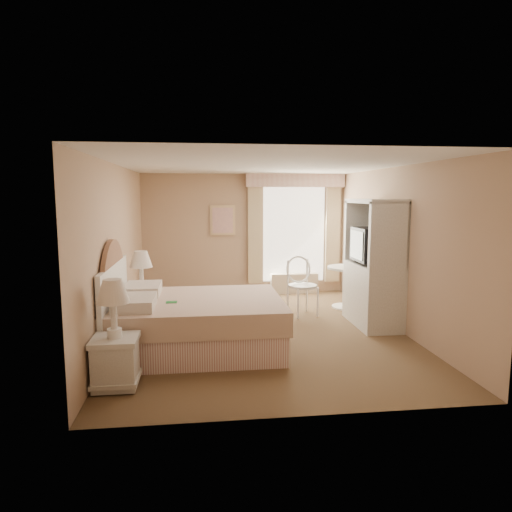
{
  "coord_description": "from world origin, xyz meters",
  "views": [
    {
      "loc": [
        -0.92,
        -6.72,
        2.07
      ],
      "look_at": [
        -0.05,
        0.3,
        1.12
      ],
      "focal_mm": 32.0,
      "sensor_mm": 36.0,
      "label": 1
    }
  ],
  "objects": [
    {
      "name": "armoire",
      "position": [
        1.81,
        0.14,
        0.83
      ],
      "size": [
        0.6,
        1.21,
        2.01
      ],
      "color": "white",
      "rests_on": "room"
    },
    {
      "name": "room",
      "position": [
        0.0,
        0.0,
        1.25
      ],
      "size": [
        4.21,
        5.51,
        2.51
      ],
      "color": "brown",
      "rests_on": "ground"
    },
    {
      "name": "nightstand_far",
      "position": [
        -1.84,
        0.47,
        0.45
      ],
      "size": [
        0.49,
        0.49,
        1.19
      ],
      "color": "white",
      "rests_on": "room"
    },
    {
      "name": "round_table",
      "position": [
        1.75,
        1.25,
        0.51
      ],
      "size": [
        0.73,
        0.73,
        0.77
      ],
      "color": "white",
      "rests_on": "room"
    },
    {
      "name": "nightstand_near",
      "position": [
        -1.84,
        -1.87,
        0.44
      ],
      "size": [
        0.48,
        0.48,
        1.17
      ],
      "color": "white",
      "rests_on": "room"
    },
    {
      "name": "window",
      "position": [
        1.05,
        2.65,
        1.34
      ],
      "size": [
        2.05,
        0.22,
        2.51
      ],
      "color": "white",
      "rests_on": "room"
    },
    {
      "name": "framed_art",
      "position": [
        -0.45,
        2.71,
        1.55
      ],
      "size": [
        0.52,
        0.04,
        0.62
      ],
      "color": "#D5B283",
      "rests_on": "room"
    },
    {
      "name": "cafe_chair",
      "position": [
        0.8,
        0.9,
        0.59
      ],
      "size": [
        0.61,
        0.61,
        1.02
      ],
      "rotation": [
        0.0,
        0.0,
        0.28
      ],
      "color": "white",
      "rests_on": "room"
    },
    {
      "name": "bed",
      "position": [
        -1.11,
        -0.7,
        0.39
      ],
      "size": [
        2.31,
        1.82,
        1.61
      ],
      "color": "tan",
      "rests_on": "room"
    }
  ]
}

